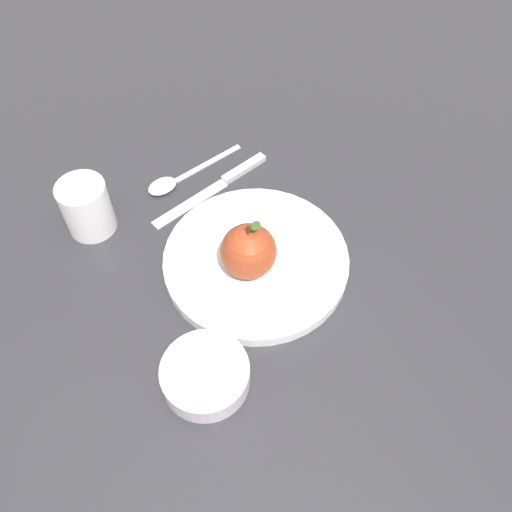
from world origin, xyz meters
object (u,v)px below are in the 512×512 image
object	(u,v)px
dinner_plate	(256,260)
knife	(222,183)
cup	(86,206)
side_bowl	(205,374)
apple	(249,251)
spoon	(173,181)

from	to	relation	value
dinner_plate	knife	world-z (taller)	dinner_plate
cup	dinner_plate	bearing A→B (deg)	-35.87
dinner_plate	knife	distance (m)	0.16
side_bowl	cup	size ratio (longest dim) A/B	1.29
apple	side_bowl	distance (m)	0.17
dinner_plate	knife	xyz separation A→B (m)	(0.00, 0.16, -0.01)
knife	spoon	world-z (taller)	spoon
side_bowl	spoon	bearing A→B (deg)	82.25
dinner_plate	side_bowl	xyz separation A→B (m)	(-0.12, -0.14, 0.01)
apple	knife	world-z (taller)	apple
cup	spoon	bearing A→B (deg)	18.85
cup	knife	size ratio (longest dim) A/B	0.40
dinner_plate	cup	world-z (taller)	cup
knife	spoon	xyz separation A→B (m)	(-0.07, 0.03, 0.00)
cup	knife	xyz separation A→B (m)	(0.21, 0.02, -0.04)
apple	side_bowl	xyz separation A→B (m)	(-0.10, -0.13, -0.04)
knife	dinner_plate	bearing A→B (deg)	-90.35
dinner_plate	knife	bearing A→B (deg)	89.65
apple	side_bowl	world-z (taller)	apple
spoon	side_bowl	bearing A→B (deg)	-97.75
dinner_plate	spoon	xyz separation A→B (m)	(-0.07, 0.19, -0.01)
dinner_plate	cup	distance (m)	0.26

